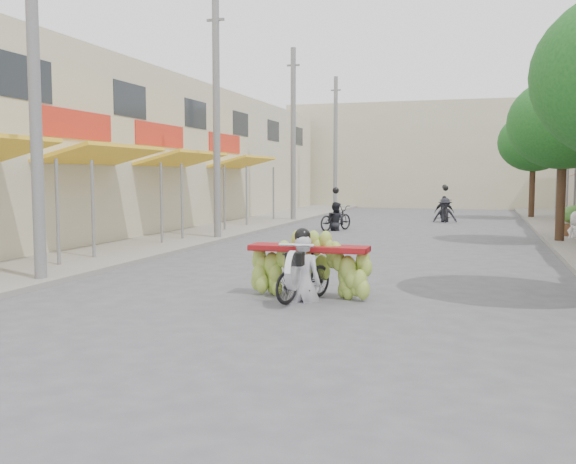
{
  "coord_description": "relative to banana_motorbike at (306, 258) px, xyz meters",
  "views": [
    {
      "loc": [
        2.99,
        -7.73,
        2.17
      ],
      "look_at": [
        -0.49,
        3.85,
        1.1
      ],
      "focal_mm": 40.0,
      "sensor_mm": 36.0,
      "label": 1
    }
  ],
  "objects": [
    {
      "name": "banana_motorbike",
      "position": [
        0.0,
        0.0,
        0.0
      ],
      "size": [
        2.2,
        1.76,
        2.15
      ],
      "color": "black",
      "rests_on": "ground"
    },
    {
      "name": "utility_pole_mid",
      "position": [
        -5.49,
        9.0,
        3.31
      ],
      "size": [
        0.6,
        0.24,
        8.0
      ],
      "color": "slate",
      "rests_on": "ground"
    },
    {
      "name": "ground",
      "position": [
        -0.09,
        -3.0,
        -0.72
      ],
      "size": [
        120.0,
        120.0,
        0.0
      ],
      "primitive_type": "plane",
      "color": "#56565B",
      "rests_on": "ground"
    },
    {
      "name": "street_tree_mid",
      "position": [
        5.31,
        11.0,
        3.06
      ],
      "size": [
        3.4,
        3.4,
        5.25
      ],
      "color": "#3A2719",
      "rests_on": "ground"
    },
    {
      "name": "far_building",
      "position": [
        -0.09,
        35.0,
        2.78
      ],
      "size": [
        20.0,
        6.0,
        7.0
      ],
      "primitive_type": "cube",
      "color": "beige",
      "rests_on": "ground"
    },
    {
      "name": "sidewalk_left",
      "position": [
        -7.09,
        12.0,
        -0.66
      ],
      "size": [
        4.0,
        60.0,
        0.12
      ],
      "primitive_type": "cube",
      "color": "gray",
      "rests_on": "ground"
    },
    {
      "name": "bg_motorbike_c",
      "position": [
        1.14,
        22.73,
        0.07
      ],
      "size": [
        1.0,
        1.67,
        1.95
      ],
      "color": "black",
      "rests_on": "ground"
    },
    {
      "name": "bg_motorbike_a",
      "position": [
        -2.55,
        13.9,
        0.01
      ],
      "size": [
        1.33,
        1.86,
        1.95
      ],
      "color": "black",
      "rests_on": "ground"
    },
    {
      "name": "street_tree_far",
      "position": [
        5.31,
        23.0,
        3.06
      ],
      "size": [
        3.4,
        3.4,
        5.25
      ],
      "color": "#3A2719",
      "rests_on": "ground"
    },
    {
      "name": "bg_motorbike_b",
      "position": [
        1.33,
        19.77,
        0.12
      ],
      "size": [
        1.12,
        1.75,
        1.95
      ],
      "color": "black",
      "rests_on": "ground"
    },
    {
      "name": "utility_pole_back",
      "position": [
        -5.49,
        27.0,
        3.31
      ],
      "size": [
        0.6,
        0.24,
        8.0
      ],
      "color": "slate",
      "rests_on": "ground"
    },
    {
      "name": "utility_pole_near",
      "position": [
        -5.49,
        -0.0,
        3.31
      ],
      "size": [
        0.6,
        0.24,
        8.0
      ],
      "color": "slate",
      "rests_on": "ground"
    },
    {
      "name": "utility_pole_far",
      "position": [
        -5.49,
        18.0,
        3.31
      ],
      "size": [
        0.6,
        0.24,
        8.0
      ],
      "color": "slate",
      "rests_on": "ground"
    },
    {
      "name": "shophouse_row_left",
      "position": [
        -12.07,
        10.97,
        2.28
      ],
      "size": [
        9.77,
        40.0,
        6.0
      ],
      "color": "beige",
      "rests_on": "ground"
    }
  ]
}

